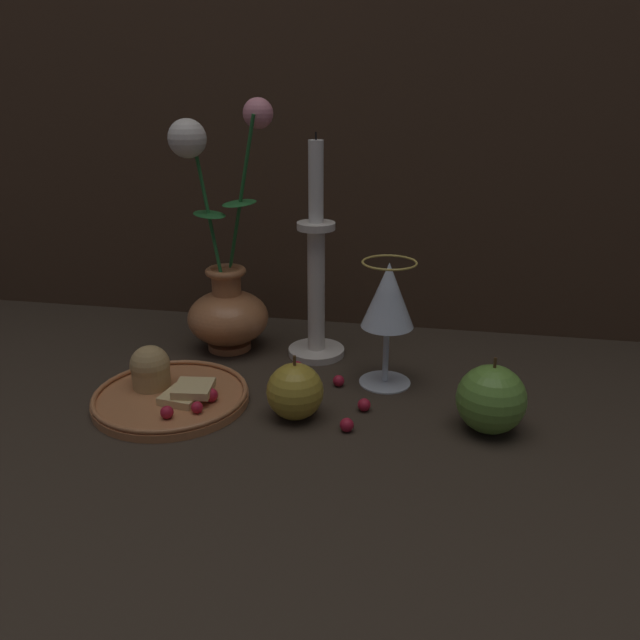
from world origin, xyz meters
TOP-DOWN VIEW (x-y plane):
  - ground_plane at (0.00, 0.00)m, footprint 2.40×2.40m
  - vase at (-0.16, 0.13)m, footprint 0.13×0.12m
  - plate_with_pastries at (-0.19, -0.05)m, footprint 0.20×0.20m
  - wine_glass at (0.08, 0.05)m, footprint 0.07×0.07m
  - candlestick at (-0.03, 0.13)m, footprint 0.08×0.08m
  - apple_beside_vase at (-0.02, -0.06)m, footprint 0.07×0.07m
  - apple_near_glass at (0.21, -0.05)m, footprint 0.08×0.08m
  - berry_near_plate at (0.06, -0.03)m, footprint 0.02×0.02m
  - berry_front_center at (-0.04, 0.06)m, footprint 0.02×0.02m
  - berry_by_glass_stem at (0.02, 0.03)m, footprint 0.02×0.02m
  - berry_under_candlestick at (0.05, -0.08)m, footprint 0.02×0.02m

SIDE VIEW (x-z plane):
  - ground_plane at x=0.00m, z-range 0.00..0.00m
  - berry_by_glass_stem at x=0.02m, z-range 0.00..0.02m
  - berry_near_plate at x=0.06m, z-range 0.00..0.02m
  - berry_under_candlestick at x=0.05m, z-range 0.00..0.02m
  - berry_front_center at x=-0.04m, z-range 0.00..0.02m
  - plate_with_pastries at x=-0.19m, z-range -0.02..0.05m
  - apple_beside_vase at x=-0.02m, z-range -0.01..0.07m
  - apple_near_glass at x=0.21m, z-range -0.01..0.09m
  - vase at x=-0.16m, z-range -0.09..0.27m
  - candlestick at x=-0.03m, z-range -0.05..0.27m
  - wine_glass at x=0.08m, z-range 0.03..0.20m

